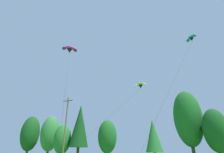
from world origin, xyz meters
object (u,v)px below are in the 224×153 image
Objects in this scene: parafoil_kite_mid_teal at (191,38)px; parafoil_kite_far_lime_white at (140,85)px; utility_pole at (65,129)px; parafoil_kite_high_magenta at (70,49)px.

parafoil_kite_mid_teal reaches higher than parafoil_kite_far_lime_white.
parafoil_kite_mid_teal is (24.36, 1.56, 15.01)m from utility_pole.
parafoil_kite_mid_teal is at bearing 3.67° from utility_pole.
parafoil_kite_mid_teal is (22.48, 5.34, 0.31)m from parafoil_kite_high_magenta.
parafoil_kite_far_lime_white is (-11.09, 5.71, -5.65)m from parafoil_kite_mid_teal.
parafoil_kite_far_lime_white is (13.27, 7.27, 9.36)m from utility_pole.
parafoil_kite_high_magenta is 0.99× the size of parafoil_kite_mid_teal.
parafoil_kite_far_lime_white is at bearing 28.73° from utility_pole.
parafoil_kite_high_magenta is at bearing -63.57° from utility_pole.
parafoil_kite_high_magenta is 23.11m from parafoil_kite_mid_teal.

